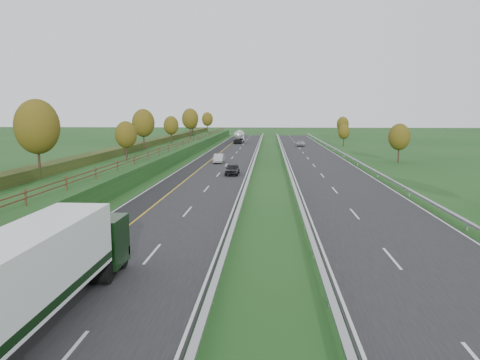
% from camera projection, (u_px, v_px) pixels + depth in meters
% --- Properties ---
extents(ground, '(400.00, 400.00, 0.00)m').
position_uv_depth(ground, '(268.00, 168.00, 70.84)').
color(ground, '#194317').
rests_on(ground, ground).
extents(near_carriageway, '(10.50, 200.00, 0.04)m').
position_uv_depth(near_carriageway, '(219.00, 164.00, 76.28)').
color(near_carriageway, black).
rests_on(near_carriageway, ground).
extents(far_carriageway, '(10.50, 200.00, 0.04)m').
position_uv_depth(far_carriageway, '(321.00, 165.00, 75.25)').
color(far_carriageway, black).
rests_on(far_carriageway, ground).
extents(hard_shoulder, '(3.00, 200.00, 0.04)m').
position_uv_depth(hard_shoulder, '(197.00, 164.00, 76.51)').
color(hard_shoulder, black).
rests_on(hard_shoulder, ground).
extents(lane_markings, '(26.75, 200.00, 0.01)m').
position_uv_depth(lane_markings, '(258.00, 164.00, 75.76)').
color(lane_markings, silver).
rests_on(lane_markings, near_carriageway).
extents(embankment_left, '(12.00, 200.00, 2.00)m').
position_uv_depth(embankment_left, '(141.00, 158.00, 76.95)').
color(embankment_left, '#194317').
rests_on(embankment_left, ground).
extents(hedge_left, '(2.20, 180.00, 1.10)m').
position_uv_depth(hedge_left, '(129.00, 148.00, 76.85)').
color(hedge_left, '#2B3C18').
rests_on(hedge_left, embankment_left).
extents(fence_left, '(0.12, 189.06, 1.20)m').
position_uv_depth(fence_left, '(167.00, 148.00, 76.01)').
color(fence_left, '#422B19').
rests_on(fence_left, embankment_left).
extents(median_barrier_near, '(0.32, 200.00, 0.71)m').
position_uv_depth(median_barrier_near, '(254.00, 161.00, 75.84)').
color(median_barrier_near, '#95989D').
rests_on(median_barrier_near, ground).
extents(median_barrier_far, '(0.32, 200.00, 0.71)m').
position_uv_depth(median_barrier_far, '(286.00, 161.00, 75.52)').
color(median_barrier_far, '#95989D').
rests_on(median_barrier_far, ground).
extents(outer_barrier_far, '(0.32, 200.00, 0.71)m').
position_uv_depth(outer_barrier_far, '(358.00, 162.00, 74.80)').
color(outer_barrier_far, '#95989D').
rests_on(outer_barrier_far, ground).
extents(trees_left, '(6.64, 164.30, 7.66)m').
position_uv_depth(trees_left, '(136.00, 126.00, 72.83)').
color(trees_left, '#2D2116').
rests_on(trees_left, embankment_left).
extents(trees_far, '(8.45, 118.60, 7.12)m').
position_uv_depth(trees_far, '(368.00, 132.00, 102.67)').
color(trees_far, '#2D2116').
rests_on(trees_far, ground).
extents(box_lorry, '(2.58, 16.28, 4.06)m').
position_uv_depth(box_lorry, '(28.00, 278.00, 17.12)').
color(box_lorry, black).
rests_on(box_lorry, near_carriageway).
extents(road_tanker, '(2.40, 11.22, 3.46)m').
position_uv_depth(road_tanker, '(239.00, 136.00, 130.59)').
color(road_tanker, silver).
rests_on(road_tanker, near_carriageway).
extents(car_dark_near, '(1.84, 4.41, 1.49)m').
position_uv_depth(car_dark_near, '(232.00, 169.00, 63.17)').
color(car_dark_near, black).
rests_on(car_dark_near, near_carriageway).
extents(car_silver_mid, '(1.62, 4.51, 1.48)m').
position_uv_depth(car_silver_mid, '(219.00, 158.00, 78.37)').
color(car_silver_mid, '#ACABB0').
rests_on(car_silver_mid, near_carriageway).
extents(car_small_far, '(2.76, 5.67, 1.59)m').
position_uv_depth(car_small_far, '(241.00, 135.00, 156.74)').
color(car_small_far, '#152542').
rests_on(car_small_far, near_carriageway).
extents(car_oncoming, '(2.72, 4.84, 1.28)m').
position_uv_depth(car_oncoming, '(301.00, 143.00, 117.80)').
color(car_oncoming, '#B6B6BB').
rests_on(car_oncoming, far_carriageway).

